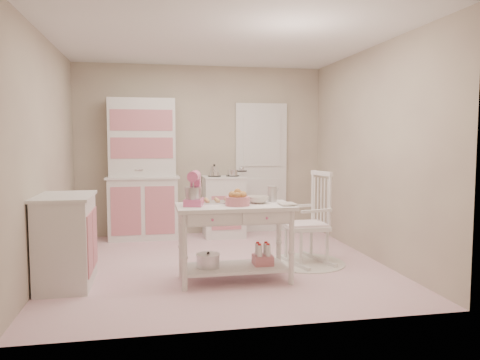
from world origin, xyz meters
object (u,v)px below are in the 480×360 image
Objects in this scene: work_table at (235,243)px; bread_basket at (238,201)px; rocking_chair at (307,218)px; stand_mixer at (194,189)px; hutch at (143,169)px; stove at (224,206)px; base_cabinet at (66,240)px.

bread_basket is at bearing -68.20° from work_table.
rocking_chair is 1.52m from stand_mixer.
hutch is 2.68m from rocking_chair.
stand_mixer reaches higher than stove.
stove is 0.84× the size of rocking_chair.
rocking_chair reaches higher than work_table.
stove is 2.39m from stand_mixer.
work_table is 0.45m from bread_basket.
rocking_chair is at bearing -67.53° from stove.
hutch is at bearing 123.26° from rocking_chair.
bread_basket is at bearing -67.36° from hutch.
base_cabinet is 0.77× the size of work_table.
hutch is 2.26× the size of stove.
stand_mixer is (-1.38, -0.49, 0.42)m from rocking_chair.
stove is 0.77× the size of work_table.
work_table is 3.53× the size of stand_mixer.
bread_basket is at bearing -7.13° from base_cabinet.
bread_basket is (-0.21, -2.32, 0.39)m from stove.
stand_mixer reaches higher than rocking_chair.
rocking_chair is 3.24× the size of stand_mixer.
work_table is 0.71m from stand_mixer.
hutch reaches higher than base_cabinet.
stand_mixer is at bearing -6.48° from base_cabinet.
work_table is at bearing -5.55° from base_cabinet.
hutch is 2.26× the size of base_cabinet.
base_cabinet is 1.78m from bread_basket.
bread_basket is (0.02, -0.05, 0.45)m from work_table.
rocking_chair is at bearing -43.11° from hutch.
rocking_chair is at bearing 31.08° from bread_basket.
stove is 1.00× the size of base_cabinet.
rocking_chair is 4.40× the size of bread_basket.
stand_mixer is (1.28, -0.15, 0.51)m from base_cabinet.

